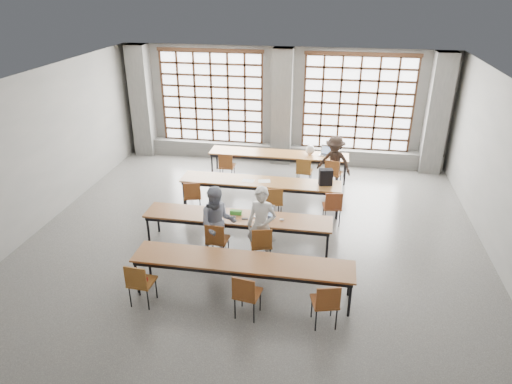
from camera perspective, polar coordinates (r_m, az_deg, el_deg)
floor at (r=10.00m, az=-0.61°, el=-6.88°), size 11.00×11.00×0.00m
ceiling at (r=8.66m, az=-0.71°, el=13.14°), size 11.00×11.00×0.00m
wall_back at (r=14.36m, az=3.42°, el=10.79°), size 10.00×0.00×10.00m
wall_left at (r=11.18m, az=-26.80°, el=3.85°), size 0.00×11.00×11.00m
column_left at (r=15.26m, az=-14.06°, el=10.96°), size 0.60×0.55×3.50m
column_mid at (r=14.09m, az=3.28°, el=10.52°), size 0.60×0.55×3.50m
column_right at (r=14.31m, az=21.70°, el=9.02°), size 0.60×0.55×3.50m
window_left at (r=14.67m, az=-5.55°, el=11.63°), size 3.32×0.12×3.00m
window_right at (r=14.18m, az=12.61°, el=10.68°), size 3.32×0.12×3.00m
sill_ledge at (r=14.62m, az=3.17°, el=4.90°), size 9.80×0.35×0.50m
desk_row_a at (r=13.23m, az=2.82°, el=4.60°), size 4.00×0.70×0.73m
desk_row_b at (r=11.38m, az=0.54°, el=1.10°), size 4.00×0.70×0.73m
desk_row_c at (r=9.72m, az=-2.33°, el=-3.38°), size 4.00×0.70×0.73m
desk_row_d at (r=8.28m, az=-1.71°, el=-8.93°), size 4.00×0.70×0.73m
chair_back_left at (r=12.94m, az=-3.71°, el=3.48°), size 0.43×0.43×0.88m
chair_back_mid at (r=12.63m, az=6.02°, el=2.84°), size 0.46×0.46×0.88m
chair_back_right at (r=12.61m, az=9.58°, el=2.58°), size 0.51×0.52×0.88m
chair_mid_left at (r=11.23m, az=-7.95°, el=-0.22°), size 0.52×0.52×0.88m
chair_mid_centre at (r=10.82m, az=2.21°, el=-1.00°), size 0.52×0.53×0.88m
chair_mid_right at (r=10.75m, az=9.56°, el=-1.56°), size 0.48×0.48×0.88m
chair_front_left at (r=9.31m, az=-4.96°, el=-5.73°), size 0.44×0.44×0.88m
chair_front_right at (r=9.15m, az=0.69°, el=-6.26°), size 0.51×0.51×0.88m
chair_near_left at (r=8.33m, az=-14.37°, el=-10.65°), size 0.44×0.45×0.88m
chair_near_mid at (r=7.83m, az=-1.26°, el=-12.39°), size 0.48×0.48×0.88m
chair_near_right at (r=7.73m, az=8.76°, el=-13.28°), size 0.51×0.52×0.88m
student_male at (r=9.11m, az=0.70°, el=-4.25°), size 0.66×0.49×1.66m
student_female at (r=9.29m, az=-4.80°, el=-3.95°), size 0.92×0.81×1.59m
student_back at (r=12.65m, az=9.76°, el=3.66°), size 1.10×0.86×1.49m
laptop_front at (r=9.65m, az=1.14°, el=-2.72°), size 0.46×0.43×0.26m
laptop_back at (r=13.21m, az=8.79°, el=4.88°), size 0.42×0.38×0.26m
mouse at (r=9.52m, az=3.25°, el=-3.46°), size 0.11×0.09×0.04m
green_box at (r=9.74m, az=-2.53°, el=-2.56°), size 0.25×0.09×0.09m
phone at (r=9.56m, az=-1.40°, el=-3.37°), size 0.14×0.08×0.01m
paper_sheet_b at (r=11.36m, az=-0.99°, el=1.42°), size 0.30×0.22×0.00m
paper_sheet_c at (r=11.34m, az=1.04°, el=1.38°), size 0.33×0.26×0.00m
backpack at (r=11.20m, az=8.70°, el=1.86°), size 0.36×0.27×0.40m
plastic_bag at (r=13.14m, az=6.78°, el=5.27°), size 0.28×0.24×0.29m
red_pouch at (r=8.41m, az=-14.10°, el=-10.55°), size 0.20×0.08×0.06m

